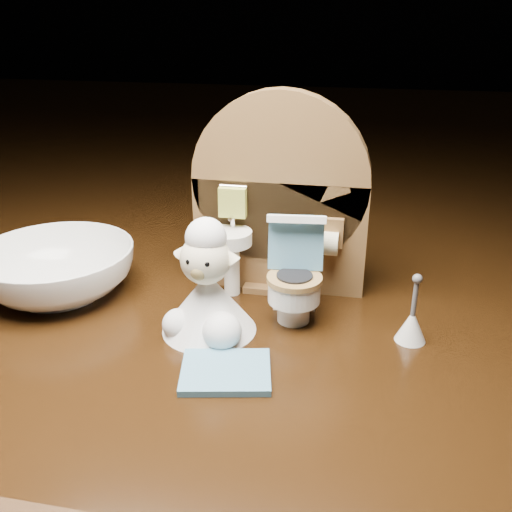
{
  "coord_description": "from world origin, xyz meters",
  "views": [
    {
      "loc": [
        0.06,
        -0.33,
        0.2
      ],
      "look_at": [
        -0.01,
        0.02,
        0.05
      ],
      "focal_mm": 40.0,
      "sensor_mm": 36.0,
      "label": 1
    }
  ],
  "objects": [
    {
      "name": "bath_mat",
      "position": [
        -0.01,
        -0.06,
        0.0
      ],
      "size": [
        0.06,
        0.05,
        0.0
      ],
      "primitive_type": "cube",
      "rotation": [
        0.0,
        0.0,
        0.2
      ],
      "color": "teal",
      "rests_on": "ground"
    },
    {
      "name": "backdrop_panel",
      "position": [
        -0.0,
        0.06,
        0.07
      ],
      "size": [
        0.13,
        0.05,
        0.15
      ],
      "color": "brown",
      "rests_on": "ground"
    },
    {
      "name": "toy_toilet",
      "position": [
        0.02,
        0.02,
        0.03
      ],
      "size": [
        0.04,
        0.05,
        0.08
      ],
      "rotation": [
        0.0,
        0.0,
        0.11
      ],
      "color": "white",
      "rests_on": "ground"
    },
    {
      "name": "ceramic_bowl",
      "position": [
        -0.16,
        0.02,
        0.02
      ],
      "size": [
        0.12,
        0.12,
        0.04
      ],
      "primitive_type": "imported",
      "rotation": [
        0.0,
        0.0,
        0.07
      ],
      "color": "white",
      "rests_on": "ground"
    },
    {
      "name": "plush_lamb",
      "position": [
        -0.04,
        -0.01,
        0.03
      ],
      "size": [
        0.06,
        0.06,
        0.08
      ],
      "rotation": [
        0.0,
        0.0,
        -0.07
      ],
      "color": "white",
      "rests_on": "ground"
    },
    {
      "name": "toilet_brush",
      "position": [
        0.1,
        0.0,
        0.01
      ],
      "size": [
        0.02,
        0.02,
        0.05
      ],
      "color": "white",
      "rests_on": "ground"
    }
  ]
}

